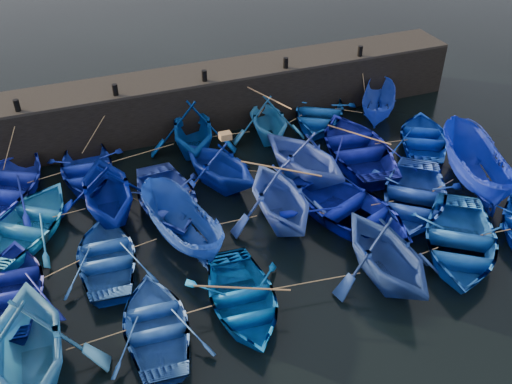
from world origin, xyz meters
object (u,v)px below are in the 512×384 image
object	(u,v)px
boat_20	(26,342)
boat_8	(167,199)
boat_0	(3,187)
wooden_crate	(225,136)
boat_13	(11,289)

from	to	relation	value
boat_20	boat_8	bearing A→B (deg)	51.25
boat_0	wooden_crate	world-z (taller)	wooden_crate
boat_13	boat_20	bearing A→B (deg)	104.63
boat_8	boat_20	world-z (taller)	boat_20
wooden_crate	boat_8	bearing A→B (deg)	-164.02
boat_0	wooden_crate	distance (m)	9.03
boat_0	boat_13	xyz separation A→B (m)	(0.06, -5.90, -0.12)
boat_20	boat_0	bearing A→B (deg)	95.82
wooden_crate	boat_0	bearing A→B (deg)	165.43
boat_8	boat_13	distance (m)	6.48
boat_13	boat_20	xyz separation A→B (m)	(0.46, -3.19, 0.79)
boat_0	boat_13	size ratio (longest dim) A/B	1.25
boat_8	wooden_crate	size ratio (longest dim) A/B	10.25
boat_8	boat_13	world-z (taller)	boat_8
boat_20	wooden_crate	distance (m)	10.63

